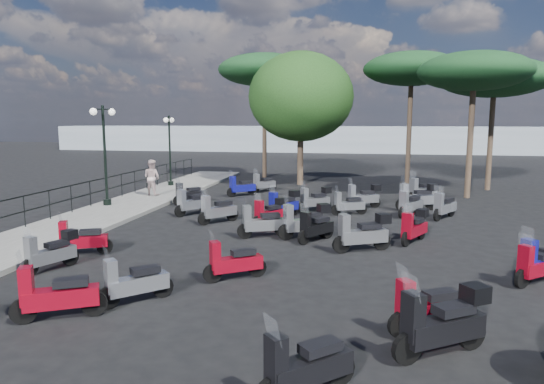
% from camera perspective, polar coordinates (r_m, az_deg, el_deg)
% --- Properties ---
extents(ground, '(120.00, 120.00, 0.00)m').
position_cam_1_polar(ground, '(16.06, -2.81, -5.31)').
color(ground, black).
rests_on(ground, ground).
extents(sidewalk, '(3.00, 30.00, 0.15)m').
position_cam_1_polar(sidewalk, '(21.16, -18.19, -2.15)').
color(sidewalk, '#62615E').
rests_on(sidewalk, ground).
extents(railing, '(0.04, 26.04, 1.10)m').
position_cam_1_polar(railing, '(21.52, -21.57, 0.07)').
color(railing, black).
rests_on(railing, sidewalk).
extents(lamp_post_1, '(0.63, 1.20, 4.28)m').
position_cam_1_polar(lamp_post_1, '(22.05, -19.10, 4.82)').
color(lamp_post_1, black).
rests_on(lamp_post_1, sidewalk).
extents(lamp_post_2, '(0.31, 1.15, 3.91)m').
position_cam_1_polar(lamp_post_2, '(27.88, -11.95, 5.34)').
color(lamp_post_2, black).
rests_on(lamp_post_2, sidewalk).
extents(pedestrian_far, '(0.99, 0.86, 1.76)m').
position_cam_1_polar(pedestrian_far, '(24.45, -13.96, 1.67)').
color(pedestrian_far, beige).
rests_on(pedestrian_far, sidewalk).
extents(scooter_1, '(1.52, 0.83, 1.29)m').
position_cam_1_polar(scooter_1, '(14.84, -21.50, -5.28)').
color(scooter_1, black).
rests_on(scooter_1, ground).
extents(scooter_2, '(0.81, 1.51, 1.27)m').
position_cam_1_polar(scooter_2, '(13.65, -24.60, -6.49)').
color(scooter_2, black).
rests_on(scooter_2, ground).
extents(scooter_3, '(1.05, 1.53, 1.39)m').
position_cam_1_polar(scooter_3, '(19.84, -9.42, -1.33)').
color(scooter_3, black).
rests_on(scooter_3, ground).
extents(scooter_4, '(1.13, 1.34, 1.32)m').
position_cam_1_polar(scooter_4, '(22.35, -9.77, -0.30)').
color(scooter_4, black).
rests_on(scooter_4, ground).
extents(scooter_5, '(1.13, 1.29, 1.29)m').
position_cam_1_polar(scooter_5, '(25.81, -1.02, 0.97)').
color(scooter_5, black).
rests_on(scooter_5, ground).
extents(scooter_6, '(1.60, 0.99, 1.40)m').
position_cam_1_polar(scooter_6, '(10.36, -24.03, -11.09)').
color(scooter_6, black).
rests_on(scooter_6, ground).
extents(scooter_7, '(1.22, 1.24, 1.30)m').
position_cam_1_polar(scooter_7, '(10.70, -15.93, -10.23)').
color(scooter_7, black).
rests_on(scooter_7, ground).
extents(scooter_8, '(1.63, 0.92, 1.39)m').
position_cam_1_polar(scooter_8, '(15.83, -1.18, -3.70)').
color(scooter_8, black).
rests_on(scooter_8, ground).
extents(scooter_9, '(1.05, 1.36, 1.25)m').
position_cam_1_polar(scooter_9, '(17.66, -0.29, -2.45)').
color(scooter_9, black).
rests_on(scooter_9, ground).
extents(scooter_10, '(1.21, 1.40, 1.39)m').
position_cam_1_polar(scooter_10, '(18.15, -6.43, -2.18)').
color(scooter_10, black).
rests_on(scooter_10, ground).
extents(scooter_11, '(1.32, 1.20, 1.34)m').
position_cam_1_polar(scooter_11, '(24.45, -3.63, 0.57)').
color(scooter_11, black).
rests_on(scooter_11, ground).
extents(scooter_12, '(1.29, 1.19, 1.32)m').
position_cam_1_polar(scooter_12, '(7.10, 3.91, -19.89)').
color(scooter_12, black).
rests_on(scooter_12, ground).
extents(scooter_13, '(1.37, 1.00, 1.27)m').
position_cam_1_polar(scooter_13, '(11.78, -4.54, -8.25)').
color(scooter_13, black).
rests_on(scooter_13, ground).
extents(scooter_14, '(1.69, 1.03, 1.46)m').
position_cam_1_polar(scooter_14, '(14.41, 10.63, -4.80)').
color(scooter_14, black).
rests_on(scooter_14, ground).
extents(scooter_15, '(1.16, 1.43, 1.34)m').
position_cam_1_polar(scooter_15, '(19.17, 1.37, -1.48)').
color(scooter_15, black).
rests_on(scooter_15, ground).
extents(scooter_16, '(1.35, 1.20, 1.31)m').
position_cam_1_polar(scooter_16, '(20.44, 5.08, -0.92)').
color(scooter_16, black).
rests_on(scooter_16, ground).
extents(scooter_17, '(1.56, 0.98, 1.35)m').
position_cam_1_polar(scooter_17, '(21.41, 10.69, -0.57)').
color(scooter_17, black).
rests_on(scooter_17, ground).
extents(scooter_18, '(1.51, 0.97, 1.33)m').
position_cam_1_polar(scooter_18, '(9.38, 17.81, -12.95)').
color(scooter_18, black).
rests_on(scooter_18, ground).
extents(scooter_19, '(1.63, 1.20, 1.48)m').
position_cam_1_polar(scooter_19, '(8.58, 19.42, -14.41)').
color(scooter_19, black).
rests_on(scooter_19, ground).
extents(scooter_20, '(1.03, 1.40, 1.30)m').
position_cam_1_polar(scooter_20, '(15.39, 5.12, -4.21)').
color(scooter_20, black).
rests_on(scooter_20, ground).
extents(scooter_21, '(1.66, 1.11, 1.46)m').
position_cam_1_polar(scooter_21, '(15.77, 3.94, -3.52)').
color(scooter_21, black).
rests_on(scooter_21, ground).
extents(scooter_22, '(1.44, 0.76, 1.21)m').
position_cam_1_polar(scooter_22, '(19.84, 8.95, -1.49)').
color(scooter_22, black).
rests_on(scooter_22, ground).
extents(scooter_23, '(1.81, 0.89, 1.49)m').
position_cam_1_polar(scooter_23, '(21.46, 16.76, -0.62)').
color(scooter_23, black).
rests_on(scooter_23, ground).
extents(scooter_25, '(1.57, 1.00, 1.39)m').
position_cam_1_polar(scooter_25, '(13.25, 29.38, -7.25)').
color(scooter_25, black).
rests_on(scooter_25, ground).
extents(scooter_26, '(1.32, 1.14, 1.27)m').
position_cam_1_polar(scooter_26, '(13.05, 28.89, -7.46)').
color(scooter_26, black).
rests_on(scooter_26, ground).
extents(scooter_27, '(0.96, 1.51, 1.32)m').
position_cam_1_polar(scooter_27, '(15.83, 16.40, -4.01)').
color(scooter_27, black).
rests_on(scooter_27, ground).
extents(scooter_28, '(1.05, 1.49, 1.36)m').
position_cam_1_polar(scooter_28, '(20.07, 15.91, -1.45)').
color(scooter_28, black).
rests_on(scooter_28, ground).
extents(scooter_29, '(1.49, 1.31, 1.49)m').
position_cam_1_polar(scooter_29, '(23.70, 17.21, 0.09)').
color(scooter_29, black).
rests_on(scooter_29, ground).
extents(scooter_30, '(1.05, 1.49, 1.36)m').
position_cam_1_polar(scooter_30, '(19.98, 19.60, -1.67)').
color(scooter_30, black).
rests_on(scooter_30, ground).
extents(broadleaf_tree, '(6.10, 6.10, 7.74)m').
position_cam_1_polar(broadleaf_tree, '(28.71, 3.41, 11.10)').
color(broadleaf_tree, '#38281E').
rests_on(broadleaf_tree, ground).
extents(pine_0, '(5.50, 5.50, 7.67)m').
position_cam_1_polar(pine_0, '(29.63, 16.11, 13.70)').
color(pine_0, '#38281E').
rests_on(pine_0, ground).
extents(pine_1, '(5.93, 5.93, 7.07)m').
position_cam_1_polar(pine_1, '(29.02, 24.71, 12.06)').
color(pine_1, '#38281E').
rests_on(pine_1, ground).
extents(pine_2, '(6.00, 6.00, 8.09)m').
position_cam_1_polar(pine_2, '(32.47, -0.91, 14.13)').
color(pine_2, '#38281E').
rests_on(pine_2, ground).
extents(pine_3, '(5.32, 5.32, 7.05)m').
position_cam_1_polar(pine_3, '(25.68, 22.70, 12.92)').
color(pine_3, '#38281E').
rests_on(pine_3, ground).
extents(distant_hills, '(70.00, 8.00, 3.00)m').
position_cam_1_polar(distant_hills, '(60.30, 7.42, 6.22)').
color(distant_hills, gray).
rests_on(distant_hills, ground).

